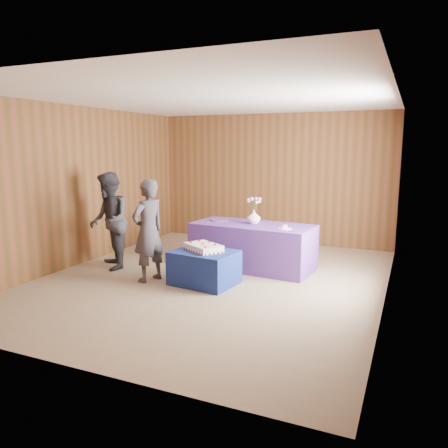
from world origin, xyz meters
The scene contains 13 objects.
ground centered at (0.00, 0.00, 0.00)m, with size 6.00×6.00×0.00m, color gray.
room_shell centered at (0.00, 0.00, 1.80)m, with size 5.04×6.04×2.72m.
cake_table centered at (-0.01, -0.26, 0.25)m, with size 0.90×0.70×0.50m, color navy.
serving_table centered at (0.34, 0.86, 0.38)m, with size 2.00×0.90×0.75m, color #693798.
sheet_cake centered at (-0.04, -0.24, 0.55)m, with size 0.69×0.62×0.13m.
vase centered at (0.35, 0.89, 0.86)m, with size 0.22×0.22×0.23m, color white.
flower_spray centered at (0.35, 0.89, 1.14)m, with size 0.25×0.25×0.19m.
platter centered at (-0.32, 0.98, 0.76)m, with size 0.34×0.34×0.02m, color #6C4C99.
plate centered at (0.96, 0.64, 0.76)m, with size 0.21×0.21×0.01m, color white.
cake_slice centered at (0.96, 0.64, 0.79)m, with size 0.07×0.06×0.08m.
knife centered at (1.02, 0.53, 0.75)m, with size 0.26×0.02×0.00m, color silver.
guest_left centered at (-0.85, -0.45, 0.78)m, with size 0.57×0.37×1.55m, color #3A3944.
guest_right centered at (-1.82, -0.12, 0.81)m, with size 0.79×0.61×1.62m, color #31313A.
Camera 1 is at (2.75, -5.87, 2.02)m, focal length 35.00 mm.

